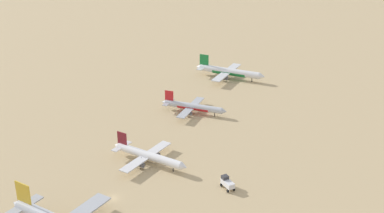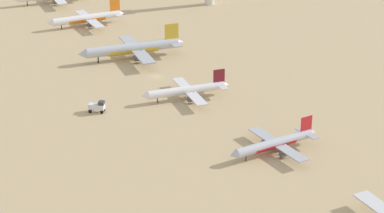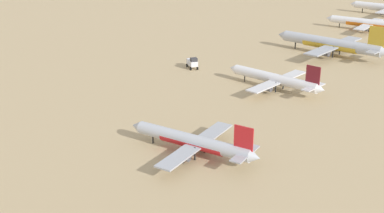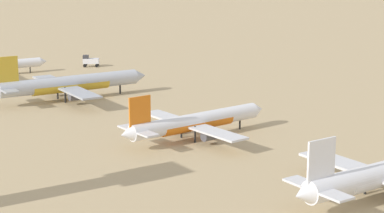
% 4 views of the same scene
% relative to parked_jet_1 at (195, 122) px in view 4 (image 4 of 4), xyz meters
% --- Properties ---
extents(ground_plane, '(1800.00, 1800.00, 0.00)m').
position_rel_parked_jet_1_xyz_m(ground_plane, '(-5.77, 70.63, -3.47)').
color(ground_plane, tan).
extents(parked_jet_1, '(36.21, 29.41, 10.44)m').
position_rel_parked_jet_1_xyz_m(parked_jet_1, '(0.00, 0.00, 0.00)').
color(parked_jet_1, white).
rests_on(parked_jet_1, ground).
extents(parked_jet_2, '(43.05, 34.96, 12.42)m').
position_rel_parked_jet_1_xyz_m(parked_jet_2, '(-4.94, 48.83, 0.66)').
color(parked_jet_2, '#B2B7C1').
rests_on(parked_jet_2, ground).
extents(service_truck, '(5.68, 4.98, 3.90)m').
position_rel_parked_jet_1_xyz_m(service_truck, '(22.93, 93.06, -1.40)').
color(service_truck, silver).
rests_on(service_truck, ground).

